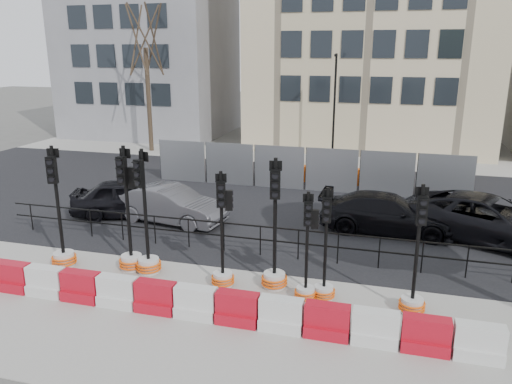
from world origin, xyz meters
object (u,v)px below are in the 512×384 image
(car_a, at_px, (129,198))
(traffic_signal_d, at_px, (223,260))
(car_c, at_px, (388,214))
(traffic_signal_a, at_px, (62,243))
(traffic_signal_h, at_px, (414,288))

(car_a, bearing_deg, traffic_signal_d, -149.13)
(traffic_signal_d, xyz_separation_m, car_c, (4.20, 5.50, -0.09))
(traffic_signal_a, xyz_separation_m, car_a, (-0.43, 4.70, -0.02))
(traffic_signal_a, height_order, traffic_signal_h, traffic_signal_a)
(traffic_signal_a, height_order, car_c, traffic_signal_a)
(traffic_signal_a, distance_m, car_a, 4.72)
(car_c, bearing_deg, car_a, 96.86)
(traffic_signal_d, height_order, traffic_signal_h, traffic_signal_h)
(traffic_signal_d, xyz_separation_m, car_a, (-5.42, 4.64, -0.04))
(traffic_signal_h, distance_m, car_c, 5.68)
(traffic_signal_d, relative_size, car_c, 0.68)
(traffic_signal_d, bearing_deg, traffic_signal_h, -19.07)
(traffic_signal_a, relative_size, car_a, 0.79)
(traffic_signal_a, bearing_deg, car_c, 15.94)
(traffic_signal_a, bearing_deg, traffic_signal_h, -15.68)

